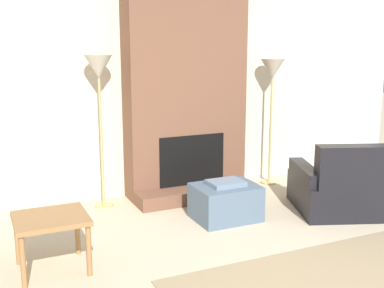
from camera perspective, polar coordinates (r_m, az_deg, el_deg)
wall_back at (r=6.10m, az=-1.64°, el=6.56°), size 6.89×0.06×2.60m
fireplace at (r=5.89m, az=-0.71°, el=5.74°), size 1.50×0.71×2.60m
ottoman at (r=5.21m, az=3.99°, el=-6.81°), size 0.67×0.53×0.43m
armchair at (r=5.64m, az=17.20°, el=-5.28°), size 1.20×1.21×0.83m
side_table at (r=4.18m, az=-16.39°, el=-9.10°), size 0.59×0.54×0.47m
floor_lamp_left at (r=5.46m, az=-10.98°, el=8.01°), size 0.31×0.31×1.74m
floor_lamp_right at (r=6.40m, az=9.50°, el=7.99°), size 0.31×0.31×1.66m
area_rug at (r=4.06m, az=16.54°, el=-15.91°), size 2.54×1.35×0.01m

